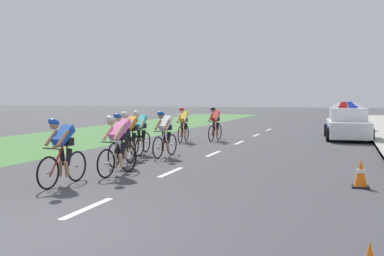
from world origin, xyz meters
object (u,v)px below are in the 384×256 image
cyclist_third (122,138)px  police_car_furthest (346,112)px  police_car_nearest (347,125)px  police_car_third (346,115)px  cyclist_seventh (183,124)px  police_car_second (347,119)px  cyclist_fifth (165,133)px  cyclist_sixth (140,132)px  traffic_cone_mid (361,174)px  cyclist_second (117,144)px  cyclist_lead (62,151)px  cyclist_fourth (130,134)px  cyclist_eighth (215,123)px

cyclist_third → police_car_furthest: police_car_furthest is taller
police_car_nearest → police_car_third: bearing=90.0°
cyclist_seventh → police_car_second: 11.74m
cyclist_fifth → police_car_third: police_car_third is taller
police_car_second → police_car_third: (-0.00, 5.99, 0.00)m
cyclist_sixth → traffic_cone_mid: 7.97m
cyclist_second → cyclist_sixth: 4.17m
police_car_second → police_car_furthest: 11.75m
police_car_furthest → cyclist_second: bearing=-100.7°
cyclist_lead → police_car_nearest: police_car_nearest is taller
cyclist_fourth → police_car_nearest: bearing=53.9°
cyclist_fifth → cyclist_eighth: 5.82m
police_car_second → cyclist_third: bearing=-110.9°
cyclist_lead → cyclist_fifth: bearing=86.1°
cyclist_fourth → cyclist_second: bearing=-68.6°
cyclist_lead → cyclist_eighth: size_ratio=1.00×
police_car_second → police_car_third: size_ratio=1.01×
cyclist_fifth → traffic_cone_mid: (5.99, -3.17, -0.48)m
cyclist_third → cyclist_fifth: bearing=76.8°
cyclist_lead → traffic_cone_mid: cyclist_lead is taller
cyclist_sixth → cyclist_eighth: 5.52m
cyclist_third → police_car_nearest: 12.30m
cyclist_lead → cyclist_third: 3.07m
cyclist_seventh → police_car_furthest: police_car_furthest is taller
cyclist_lead → police_car_third: 26.13m
cyclist_fifth → traffic_cone_mid: size_ratio=2.69×
cyclist_eighth → police_car_nearest: bearing=25.3°
cyclist_fifth → cyclist_sixth: size_ratio=1.00×
cyclist_second → police_car_second: size_ratio=0.38×
cyclist_lead → police_car_second: size_ratio=0.38×
cyclist_eighth → police_car_nearest: size_ratio=0.38×
police_car_furthest → cyclist_sixth: bearing=-105.0°
cyclist_third → police_car_furthest: 28.79m
cyclist_sixth → police_car_third: bearing=70.9°
police_car_nearest → police_car_furthest: same height
police_car_third → traffic_cone_mid: 23.45m
police_car_nearest → cyclist_lead: bearing=-114.2°
cyclist_lead → cyclist_third: size_ratio=1.00×
cyclist_sixth → cyclist_seventh: (0.00, 4.36, 0.00)m
cyclist_lead → cyclist_fourth: 4.47m
cyclist_eighth → cyclist_second: bearing=-89.3°
police_car_nearest → traffic_cone_mid: 11.71m
cyclist_third → cyclist_sixth: size_ratio=1.00×
police_car_nearest → cyclist_eighth: bearing=-154.7°
cyclist_second → traffic_cone_mid: cyclist_second is taller
cyclist_fourth → police_car_second: size_ratio=0.38×
cyclist_fifth → police_car_second: police_car_second is taller
cyclist_lead → cyclist_fourth: size_ratio=1.00×
cyclist_fourth → police_car_nearest: (6.72, 9.22, -0.11)m
cyclist_fourth → traffic_cone_mid: size_ratio=2.68×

